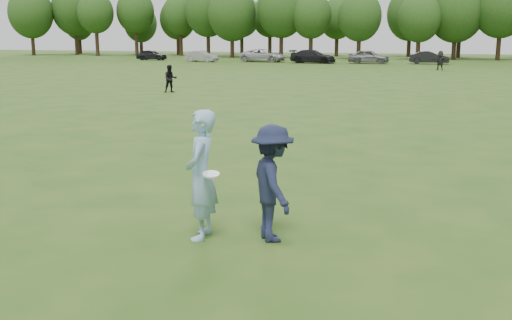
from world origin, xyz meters
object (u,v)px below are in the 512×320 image
object	(u,v)px
thrower	(201,175)
player_far_d	(440,60)
car_b	(202,56)
car_e	(369,57)
defender	(273,183)
player_far_a	(170,79)
car_f	(429,58)
car_c	(263,56)
car_d	(313,57)
car_a	(152,55)

from	to	relation	value
thrower	player_far_d	xyz separation A→B (m)	(2.68, 50.07, -0.16)
car_b	car_e	xyz separation A→B (m)	(19.81, 1.55, 0.12)
defender	car_e	distance (m)	60.70
player_far_a	player_far_d	bearing A→B (deg)	27.72
thrower	car_b	xyz separation A→B (m)	(-25.07, 59.07, -0.38)
player_far_d	car_f	size ratio (longest dim) A/B	0.41
car_c	defender	bearing A→B (deg)	-159.39
car_c	car_e	bearing A→B (deg)	-88.97
player_far_a	car_d	world-z (taller)	player_far_a
car_e	car_f	distance (m)	6.60
player_far_a	car_b	size ratio (longest dim) A/B	0.39
car_d	player_far_d	bearing A→B (deg)	-119.34
car_b	car_f	world-z (taller)	car_f
car_a	car_c	xyz separation A→B (m)	(15.23, -0.54, 0.10)
player_far_d	car_d	world-z (taller)	player_far_d
thrower	car_f	xyz separation A→B (m)	(1.26, 61.63, -0.33)
car_d	player_far_a	bearing A→B (deg)	-174.92
car_f	car_c	bearing A→B (deg)	86.44
player_far_d	car_a	bearing A→B (deg)	172.78
car_b	car_c	bearing A→B (deg)	-66.29
player_far_d	car_c	distance (m)	23.37
thrower	car_b	size ratio (longest dim) A/B	0.52
defender	car_f	distance (m)	61.38
car_d	car_f	bearing A→B (deg)	-76.63
defender	car_a	xyz separation A→B (m)	(-34.25, 61.40, -0.27)
car_a	car_d	xyz separation A→B (m)	(21.62, -1.92, 0.10)
defender	car_b	xyz separation A→B (m)	(-26.18, 58.81, -0.27)
car_b	player_far_a	bearing A→B (deg)	-151.79
car_e	car_a	bearing A→B (deg)	86.68
player_far_a	car_b	world-z (taller)	player_far_a
player_far_a	car_a	world-z (taller)	player_far_a
thrower	car_e	xyz separation A→B (m)	(-5.26, 60.62, -0.26)
defender	car_e	bearing A→B (deg)	-27.75
car_a	car_e	bearing A→B (deg)	-96.62
car_a	car_f	size ratio (longest dim) A/B	0.90
thrower	car_c	size ratio (longest dim) A/B	0.38
car_a	car_e	xyz separation A→B (m)	(27.87, -1.03, 0.12)
thrower	car_b	distance (m)	64.17
car_b	car_d	size ratio (longest dim) A/B	0.77
car_b	car_d	world-z (taller)	car_d
player_far_a	car_f	bearing A→B (deg)	36.81
player_far_d	car_d	bearing A→B (deg)	156.45
thrower	player_far_d	distance (m)	50.14
car_b	car_d	bearing A→B (deg)	-79.42
car_a	car_d	world-z (taller)	car_d
player_far_a	car_f	distance (m)	41.24
player_far_d	player_far_a	bearing A→B (deg)	-106.27
car_a	car_e	world-z (taller)	car_e
thrower	car_a	xyz separation A→B (m)	(-33.14, 61.66, -0.38)
car_e	car_f	size ratio (longest dim) A/B	1.06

